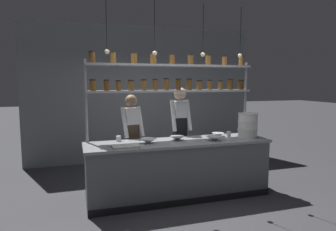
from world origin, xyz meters
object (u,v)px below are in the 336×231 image
object	(u,v)px
prep_bowl_center_back	(214,139)
prep_bowl_near_right	(177,138)
chef_center	(180,128)
cutting_board	(126,146)
spice_shelf_unit	(172,81)
serving_cup_by_board	(119,139)
container_stack	(248,125)
prep_bowl_center_front	(148,141)
prep_bowl_near_left	(218,135)
chef_left	(132,135)
serving_cup_front	(229,134)

from	to	relation	value
prep_bowl_center_back	prep_bowl_near_right	distance (m)	0.60
chef_center	cutting_board	bearing A→B (deg)	-142.97
spice_shelf_unit	serving_cup_by_board	bearing A→B (deg)	-175.93
container_stack	prep_bowl_center_front	distance (m)	1.73
prep_bowl_near_left	prep_bowl_near_right	xyz separation A→B (m)	(-0.79, -0.12, 0.00)
chef_left	container_stack	distance (m)	1.99
chef_center	prep_bowl_center_back	distance (m)	0.83
prep_bowl_near_left	serving_cup_front	size ratio (longest dim) A/B	2.38
prep_bowl_near_right	cutting_board	bearing A→B (deg)	-163.86
prep_bowl_near_right	container_stack	bearing A→B (deg)	-6.03
chef_left	serving_cup_by_board	distance (m)	0.45
prep_bowl_center_front	prep_bowl_center_back	distance (m)	1.07
spice_shelf_unit	prep_bowl_near_right	size ratio (longest dim) A/B	12.01
chef_left	prep_bowl_center_back	size ratio (longest dim) A/B	6.49
prep_bowl_near_left	chef_center	bearing A→B (deg)	140.93
prep_bowl_near_right	serving_cup_by_board	size ratio (longest dim) A/B	2.70
spice_shelf_unit	serving_cup_front	xyz separation A→B (m)	(0.95, -0.24, -0.90)
serving_cup_by_board	cutting_board	bearing A→B (deg)	-84.20
container_stack	prep_bowl_center_back	world-z (taller)	container_stack
serving_cup_front	prep_bowl_near_left	bearing A→B (deg)	146.77
spice_shelf_unit	chef_center	xyz separation A→B (m)	(0.25, 0.30, -0.84)
spice_shelf_unit	container_stack	bearing A→B (deg)	-17.51
chef_left	chef_center	world-z (taller)	chef_center
prep_bowl_near_right	prep_bowl_center_front	bearing A→B (deg)	-170.38
cutting_board	prep_bowl_near_left	xyz separation A→B (m)	(1.67, 0.37, 0.02)
spice_shelf_unit	container_stack	distance (m)	1.48
chef_center	spice_shelf_unit	bearing A→B (deg)	-128.74
chef_center	chef_left	bearing A→B (deg)	-177.77
container_stack	prep_bowl_near_right	xyz separation A→B (m)	(-1.22, 0.13, -0.18)
prep_bowl_near_left	prep_bowl_center_back	bearing A→B (deg)	-125.71
prep_bowl_center_front	serving_cup_by_board	xyz separation A→B (m)	(-0.42, 0.28, 0.01)
container_stack	prep_bowl_center_back	bearing A→B (deg)	-173.03
spice_shelf_unit	cutting_board	bearing A→B (deg)	-149.66
prep_bowl_center_front	prep_bowl_near_right	world-z (taller)	prep_bowl_center_front
prep_bowl_near_left	serving_cup_front	bearing A→B (deg)	-33.23
serving_cup_front	chef_left	bearing A→B (deg)	161.70
serving_cup_front	serving_cup_by_board	distance (m)	1.87
cutting_board	prep_bowl_center_front	world-z (taller)	prep_bowl_center_front
prep_bowl_near_right	chef_center	bearing A→B (deg)	65.96
chef_left	prep_bowl_near_right	bearing A→B (deg)	-51.84
chef_left	serving_cup_front	xyz separation A→B (m)	(1.59, -0.53, 0.02)
spice_shelf_unit	serving_cup_front	bearing A→B (deg)	-14.33
chef_left	chef_center	xyz separation A→B (m)	(0.89, 0.02, 0.08)
container_stack	prep_bowl_near_left	world-z (taller)	container_stack
prep_bowl_near_right	serving_cup_by_board	xyz separation A→B (m)	(-0.92, 0.19, 0.01)
chef_left	cutting_board	xyz separation A→B (m)	(-0.23, -0.79, -0.01)
prep_bowl_near_right	spice_shelf_unit	bearing A→B (deg)	90.58
prep_bowl_near_left	prep_bowl_center_back	distance (m)	0.40
spice_shelf_unit	cutting_board	distance (m)	1.38
spice_shelf_unit	serving_cup_front	world-z (taller)	spice_shelf_unit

